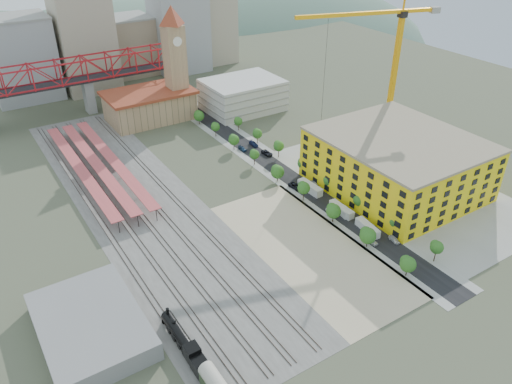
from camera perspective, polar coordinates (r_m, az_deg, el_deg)
ground at (r=167.64m, az=0.48°, el=-0.46°), size 400.00×400.00×0.00m
ballast_strip at (r=168.03m, az=-13.20°, el=-1.28°), size 36.00×165.00×0.06m
dirt_lot at (r=144.75m, az=6.01°, el=-6.39°), size 28.00×67.00×0.06m
street_asphalt at (r=186.20m, az=2.08°, el=2.98°), size 12.00×170.00×0.06m
sidewalk_west at (r=183.48m, az=0.66°, el=2.54°), size 3.00×170.00×0.04m
sidewalk_east at (r=189.05m, az=3.46°, el=3.40°), size 3.00×170.00×0.04m
construction_pad at (r=181.11m, az=16.05°, el=0.81°), size 50.00×90.00×0.06m
rail_tracks at (r=167.53m, az=-13.77°, el=-1.42°), size 26.56×160.00×0.18m
platform_canopies at (r=188.27m, az=-17.79°, el=3.10°), size 16.00×80.00×4.12m
station_hall at (r=229.20m, az=-12.04°, el=9.70°), size 38.00×24.00×13.10m
clock_tower at (r=225.21m, az=-9.31°, el=15.51°), size 12.00×12.00×52.00m
parking_garage at (r=235.56m, az=-1.53°, el=11.04°), size 34.00×26.00×14.00m
truss_bridge at (r=240.76m, az=-18.99°, el=12.83°), size 94.00×9.60×25.60m
construction_building at (r=174.68m, az=15.82°, el=3.20°), size 44.60×50.60×18.80m
warehouse at (r=124.14m, az=-18.37°, el=-14.29°), size 22.00×32.00×5.00m
street_trees at (r=179.13m, az=3.89°, el=1.70°), size 15.40×124.40×8.00m
skyline at (r=283.02m, az=-14.81°, el=16.86°), size 133.00×46.00×60.00m
distant_hills at (r=432.71m, az=-13.62°, el=7.45°), size 647.00×264.00×227.00m
locomotive at (r=116.02m, az=-8.08°, el=-16.81°), size 3.04×23.45×5.86m
tower_crane at (r=199.36m, az=14.88°, el=15.29°), size 53.81×18.54×59.54m
site_trailer_a at (r=153.60m, az=12.63°, el=-4.02°), size 3.55×9.58×2.56m
site_trailer_b at (r=160.40m, az=9.75°, el=-2.02°), size 2.61×9.36×2.55m
site_trailer_c at (r=160.88m, az=9.58°, el=-1.92°), size 3.10×9.06×2.43m
site_trailer_d at (r=170.57m, az=6.20°, el=0.50°), size 3.14×10.40×2.82m
car_0 at (r=149.36m, az=13.10°, el=-5.48°), size 1.75×4.20×1.42m
car_1 at (r=159.65m, az=8.65°, el=-2.30°), size 2.18×4.94×1.58m
car_2 at (r=172.07m, az=4.54°, el=0.64°), size 3.12×5.90×1.58m
car_3 at (r=197.75m, az=-1.57°, el=4.96°), size 1.82×4.49×1.30m
car_4 at (r=151.58m, az=15.51°, el=-5.26°), size 2.19×4.19×1.36m
car_5 at (r=173.67m, az=6.62°, el=0.83°), size 2.40×5.02×1.59m
car_6 at (r=194.16m, az=1.26°, el=4.48°), size 2.70×5.48×1.50m
car_7 at (r=201.46m, az=-0.28°, el=5.52°), size 2.27×5.20×1.49m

